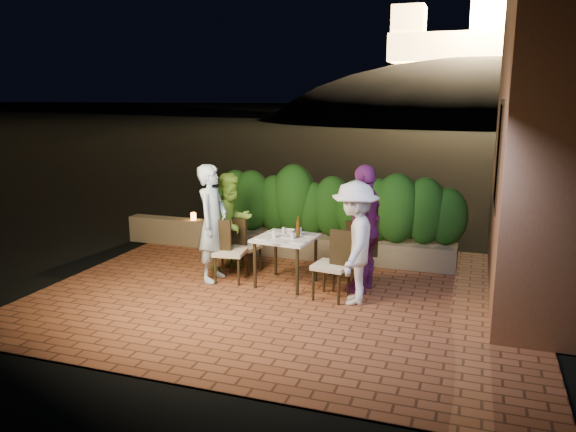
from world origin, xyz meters
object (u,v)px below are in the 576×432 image
at_px(chair_right_front, 331,264).
at_px(diner_white, 355,243).
at_px(bowl, 289,231).
at_px(chair_right_back, 347,255).
at_px(beer_bottle, 298,227).
at_px(diner_green, 232,222).
at_px(diner_purple, 365,228).
at_px(parapet_lamp, 193,216).
at_px(dining_table, 286,261).
at_px(chair_left_back, 245,246).
at_px(chair_left_front, 230,251).
at_px(diner_blue, 212,223).

bearing_deg(chair_right_front, diner_white, -178.02).
bearing_deg(bowl, chair_right_back, -7.27).
bearing_deg(beer_bottle, diner_green, 162.60).
relative_size(diner_purple, parapet_lamp, 13.38).
bearing_deg(parapet_lamp, bowl, -28.96).
height_order(dining_table, bowl, bowl).
distance_m(dining_table, chair_right_front, 0.89).
bearing_deg(chair_left_back, parapet_lamp, 154.41).
relative_size(beer_bottle, chair_left_back, 0.36).
relative_size(bowl, chair_right_back, 0.18).
bearing_deg(dining_table, chair_right_back, 9.72).
relative_size(bowl, diner_green, 0.12).
relative_size(chair_left_front, diner_white, 0.57).
bearing_deg(chair_left_front, chair_left_back, 77.42).
relative_size(chair_left_back, chair_right_back, 0.86).
height_order(chair_left_back, diner_green, diner_green).
bearing_deg(chair_left_back, diner_purple, 5.17).
bearing_deg(parapet_lamp, diner_purple, -21.88).
bearing_deg(dining_table, parapet_lamp, 146.73).
xyz_separation_m(dining_table, chair_left_back, (-0.82, 0.38, 0.07)).
bearing_deg(diner_white, chair_right_front, -102.93).
distance_m(dining_table, beer_bottle, 0.57).
relative_size(chair_left_back, diner_purple, 0.47).
bearing_deg(diner_green, beer_bottle, -79.31).
bearing_deg(chair_right_back, diner_purple, 163.14).
relative_size(dining_table, chair_left_back, 0.94).
xyz_separation_m(dining_table, chair_right_back, (0.90, 0.15, 0.14)).
bearing_deg(diner_white, chair_right_back, -163.94).
bearing_deg(diner_blue, chair_left_front, -89.06).
bearing_deg(bowl, beer_bottle, -45.98).
distance_m(chair_left_back, chair_right_back, 1.74).
bearing_deg(parapet_lamp, dining_table, -33.27).
distance_m(diner_blue, diner_purple, 2.33).
distance_m(chair_left_back, parapet_lamp, 2.01).
height_order(beer_bottle, chair_left_back, beer_bottle).
bearing_deg(parapet_lamp, chair_right_back, -23.34).
distance_m(diner_blue, parapet_lamp, 2.17).
distance_m(chair_right_front, diner_white, 0.48).
distance_m(beer_bottle, diner_white, 1.04).
height_order(bowl, parapet_lamp, bowl).
distance_m(dining_table, chair_left_back, 0.91).
relative_size(diner_blue, diner_green, 1.12).
bearing_deg(chair_right_back, parapet_lamp, -39.31).
distance_m(beer_bottle, diner_blue, 1.34).
bearing_deg(diner_green, parapet_lamp, 77.22).
xyz_separation_m(dining_table, chair_right_front, (0.80, -0.35, 0.13)).
relative_size(dining_table, diner_white, 0.49).
bearing_deg(beer_bottle, parapet_lamp, 149.19).
distance_m(chair_left_back, chair_right_front, 1.78).
height_order(bowl, chair_left_front, chair_left_front).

